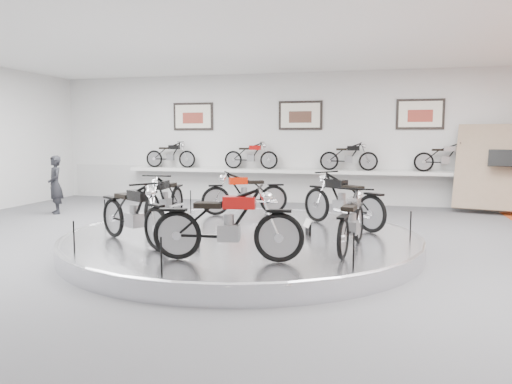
% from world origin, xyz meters
% --- Properties ---
extents(floor, '(16.00, 16.00, 0.00)m').
position_xyz_m(floor, '(0.00, 0.00, 0.00)').
color(floor, '#535356').
rests_on(floor, ground).
extents(ceiling, '(16.00, 16.00, 0.00)m').
position_xyz_m(ceiling, '(0.00, 0.00, 4.00)').
color(ceiling, white).
rests_on(ceiling, wall_back).
extents(wall_back, '(16.00, 0.00, 16.00)m').
position_xyz_m(wall_back, '(0.00, 7.00, 2.00)').
color(wall_back, silver).
rests_on(wall_back, floor).
extents(dado_band, '(15.68, 0.04, 1.10)m').
position_xyz_m(dado_band, '(0.00, 6.98, 0.55)').
color(dado_band, '#BCBCBA').
rests_on(dado_band, floor).
extents(display_platform, '(6.40, 6.40, 0.30)m').
position_xyz_m(display_platform, '(0.00, 0.30, 0.15)').
color(display_platform, silver).
rests_on(display_platform, floor).
extents(platform_rim, '(6.40, 6.40, 0.10)m').
position_xyz_m(platform_rim, '(0.00, 0.30, 0.27)').
color(platform_rim, '#B2B2BA').
rests_on(platform_rim, display_platform).
extents(shelf, '(11.00, 0.55, 0.10)m').
position_xyz_m(shelf, '(0.00, 6.70, 1.00)').
color(shelf, silver).
rests_on(shelf, wall_back).
extents(poster_left, '(1.35, 0.06, 0.88)m').
position_xyz_m(poster_left, '(-3.50, 6.96, 2.70)').
color(poster_left, white).
rests_on(poster_left, wall_back).
extents(poster_center, '(1.35, 0.06, 0.88)m').
position_xyz_m(poster_center, '(0.00, 6.96, 2.70)').
color(poster_center, white).
rests_on(poster_center, wall_back).
extents(poster_right, '(1.35, 0.06, 0.88)m').
position_xyz_m(poster_right, '(3.50, 6.96, 2.70)').
color(poster_right, white).
rests_on(poster_right, wall_back).
extents(display_panel, '(2.56, 1.52, 2.30)m').
position_xyz_m(display_panel, '(5.60, 6.10, 1.25)').
color(display_panel, gray).
rests_on(display_panel, floor).
extents(shelf_bike_a, '(1.22, 0.43, 0.73)m').
position_xyz_m(shelf_bike_a, '(-4.20, 6.70, 1.42)').
color(shelf_bike_a, black).
rests_on(shelf_bike_a, shelf).
extents(shelf_bike_b, '(1.22, 0.43, 0.73)m').
position_xyz_m(shelf_bike_b, '(-1.50, 6.70, 1.42)').
color(shelf_bike_b, '#950A08').
rests_on(shelf_bike_b, shelf).
extents(shelf_bike_c, '(1.22, 0.43, 0.73)m').
position_xyz_m(shelf_bike_c, '(1.50, 6.70, 1.42)').
color(shelf_bike_c, black).
rests_on(shelf_bike_c, shelf).
extents(shelf_bike_d, '(1.22, 0.43, 0.73)m').
position_xyz_m(shelf_bike_d, '(4.20, 6.70, 1.42)').
color(shelf_bike_d, '#B3B2B7').
rests_on(shelf_bike_d, shelf).
extents(bike_a, '(1.81, 1.66, 1.07)m').
position_xyz_m(bike_a, '(1.73, 1.39, 0.84)').
color(bike_a, black).
rests_on(bike_a, display_platform).
extents(bike_b, '(1.76, 1.26, 0.98)m').
position_xyz_m(bike_b, '(-0.53, 2.46, 0.79)').
color(bike_b, red).
rests_on(bike_b, display_platform).
extents(bike_c, '(0.70, 1.76, 1.02)m').
position_xyz_m(bike_c, '(-1.83, 1.02, 0.81)').
color(bike_c, black).
rests_on(bike_c, display_platform).
extents(bike_d, '(1.82, 1.48, 1.04)m').
position_xyz_m(bike_d, '(-1.49, -0.98, 0.82)').
color(bike_d, black).
rests_on(bike_d, display_platform).
extents(bike_e, '(1.90, 0.88, 1.08)m').
position_xyz_m(bike_e, '(0.36, -1.72, 0.84)').
color(bike_e, '#950A08').
rests_on(bike_e, display_platform).
extents(bike_f, '(0.77, 1.65, 0.94)m').
position_xyz_m(bike_f, '(2.02, -0.61, 0.77)').
color(bike_f, '#B3B2B7').
rests_on(bike_f, display_platform).
extents(visitor, '(0.67, 0.66, 1.55)m').
position_xyz_m(visitor, '(-5.98, 3.18, 0.78)').
color(visitor, black).
rests_on(visitor, floor).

